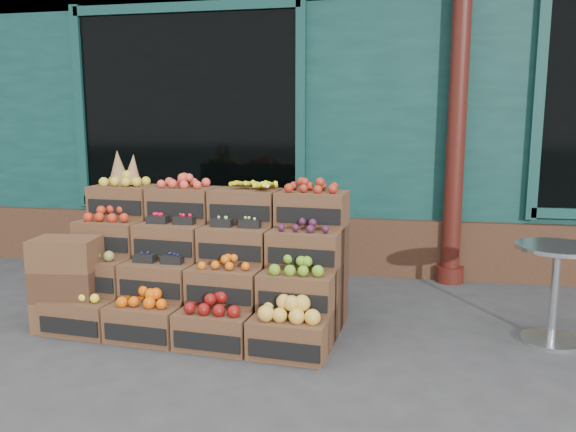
# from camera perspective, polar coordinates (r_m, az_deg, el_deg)

# --- Properties ---
(ground) EXTENTS (60.00, 60.00, 0.00)m
(ground) POSITION_cam_1_polar(r_m,az_deg,el_deg) (4.05, 0.89, -13.70)
(ground) COLOR #363638
(ground) RESTS_ON ground
(shop_facade) EXTENTS (12.00, 6.24, 4.80)m
(shop_facade) POSITION_cam_1_polar(r_m,az_deg,el_deg) (8.83, 7.06, 14.65)
(shop_facade) COLOR #103632
(shop_facade) RESTS_ON ground
(crate_display) EXTENTS (2.26, 1.22, 1.37)m
(crate_display) POSITION_cam_1_polar(r_m,az_deg,el_deg) (4.54, -8.56, -5.58)
(crate_display) COLOR #533520
(crate_display) RESTS_ON ground
(spare_crates) EXTENTS (0.52, 0.39, 0.72)m
(spare_crates) POSITION_cam_1_polar(r_m,az_deg,el_deg) (4.69, -21.48, -6.42)
(spare_crates) COLOR #533520
(spare_crates) RESTS_ON ground
(bistro_table) EXTENTS (0.58, 0.58, 0.73)m
(bistro_table) POSITION_cam_1_polar(r_m,az_deg,el_deg) (4.50, 25.50, -6.12)
(bistro_table) COLOR #B6B9BD
(bistro_table) RESTS_ON ground
(shopkeeper) EXTENTS (0.93, 0.77, 2.20)m
(shopkeeper) POSITION_cam_1_polar(r_m,az_deg,el_deg) (6.93, -12.29, 5.20)
(shopkeeper) COLOR #1F6D2A
(shopkeeper) RESTS_ON ground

